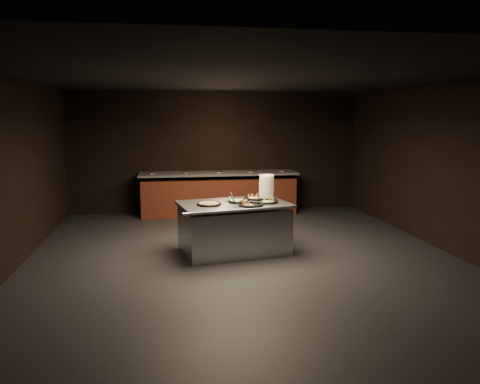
{
  "coord_description": "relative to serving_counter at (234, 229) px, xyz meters",
  "views": [
    {
      "loc": [
        -1.21,
        -7.31,
        2.29
      ],
      "look_at": [
        -0.0,
        0.3,
        1.05
      ],
      "focal_mm": 35.0,
      "sensor_mm": 36.0,
      "label": 1
    }
  ],
  "objects": [
    {
      "name": "server_right",
      "position": [
        0.13,
        -0.31,
        0.51
      ],
      "size": [
        0.29,
        0.11,
        0.14
      ],
      "rotation": [
        0.0,
        0.0,
        -0.2
      ],
      "color": "silver",
      "rests_on": "serving_counter"
    },
    {
      "name": "salad_bar",
      "position": [
        0.1,
        3.21,
        0.02
      ],
      "size": [
        3.7,
        0.83,
        1.18
      ],
      "color": "#5B2515",
      "rests_on": "ground"
    },
    {
      "name": "pan_cheese_slices_b",
      "position": [
        0.24,
        -0.29,
        0.47
      ],
      "size": [
        0.42,
        0.42,
        0.04
      ],
      "rotation": [
        0.0,
        0.0,
        2.43
      ],
      "color": "black",
      "rests_on": "serving_counter"
    },
    {
      "name": "room",
      "position": [
        0.1,
        -0.35,
        1.04
      ],
      "size": [
        7.02,
        8.02,
        2.92
      ],
      "color": "black",
      "rests_on": "ground"
    },
    {
      "name": "pan_cheese_whole",
      "position": [
        0.09,
        0.06,
        0.47
      ],
      "size": [
        0.36,
        0.36,
        0.04
      ],
      "rotation": [
        0.0,
        0.0,
        -0.14
      ],
      "color": "black",
      "rests_on": "serving_counter"
    },
    {
      "name": "pan_cheese_slices_a",
      "position": [
        0.42,
        0.33,
        0.47
      ],
      "size": [
        0.36,
        0.36,
        0.04
      ],
      "rotation": [
        0.0,
        0.0,
        0.96
      ],
      "color": "black",
      "rests_on": "serving_counter"
    },
    {
      "name": "serving_counter",
      "position": [
        0.0,
        0.0,
        0.0
      ],
      "size": [
        1.97,
        1.47,
        0.86
      ],
      "rotation": [
        0.0,
        0.0,
        0.18
      ],
      "color": "silver",
      "rests_on": "ground"
    },
    {
      "name": "server_left",
      "position": [
        -0.04,
        -0.01,
        0.53
      ],
      "size": [
        0.14,
        0.36,
        0.17
      ],
      "rotation": [
        0.0,
        0.0,
        1.83
      ],
      "color": "silver",
      "rests_on": "serving_counter"
    },
    {
      "name": "pan_veggie_whole",
      "position": [
        -0.43,
        -0.13,
        0.47
      ],
      "size": [
        0.4,
        0.4,
        0.04
      ],
      "rotation": [
        0.0,
        0.0,
        0.51
      ],
      "color": "black",
      "rests_on": "serving_counter"
    },
    {
      "name": "plate_stack",
      "position": [
        0.62,
        0.29,
        0.66
      ],
      "size": [
        0.26,
        0.26,
        0.42
      ],
      "primitive_type": "cylinder",
      "color": "white",
      "rests_on": "serving_counter"
    },
    {
      "name": "pan_veggie_slices",
      "position": [
        0.55,
        -0.05,
        0.47
      ],
      "size": [
        0.39,
        0.39,
        0.04
      ],
      "rotation": [
        0.0,
        0.0,
        -0.12
      ],
      "color": "black",
      "rests_on": "serving_counter"
    }
  ]
}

